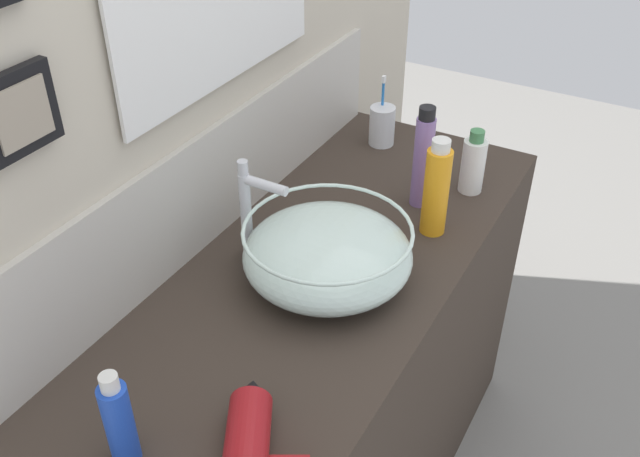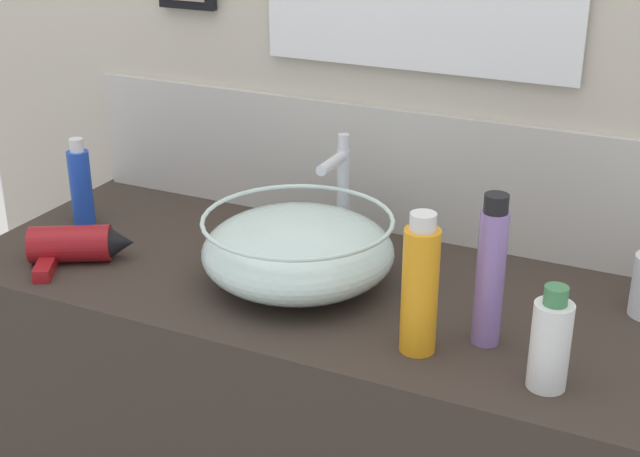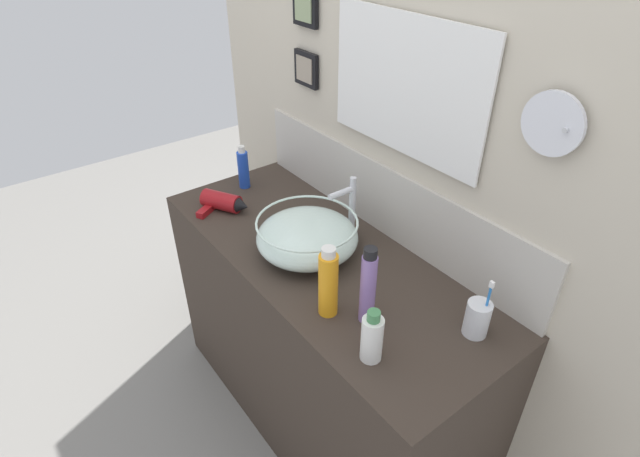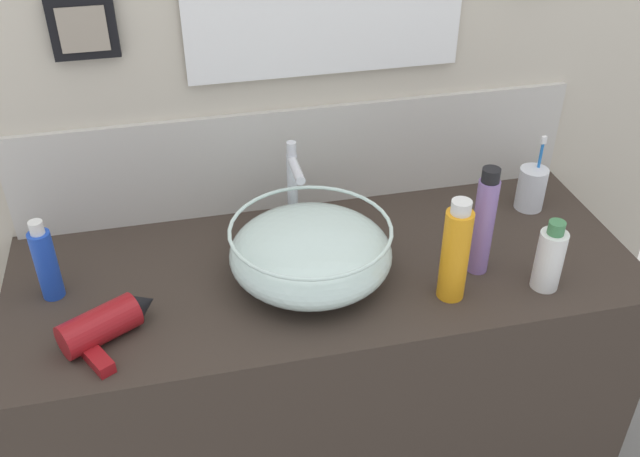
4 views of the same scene
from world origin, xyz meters
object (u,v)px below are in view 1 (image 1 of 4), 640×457
object	(u,v)px
glass_bowl_sink	(328,254)
soap_dispenser	(473,164)
spray_bottle	(436,189)
shampoo_bottle	(423,159)
faucet	(250,204)
hair_drier	(251,432)
toothbrush_cup	(382,125)
lotion_bottle	(119,422)

from	to	relation	value
glass_bowl_sink	soap_dispenser	bearing A→B (deg)	-16.17
glass_bowl_sink	spray_bottle	bearing A→B (deg)	-24.21
glass_bowl_sink	shampoo_bottle	xyz separation A→B (m)	(0.35, -0.05, 0.05)
soap_dispenser	shampoo_bottle	xyz separation A→B (m)	(-0.11, 0.08, 0.05)
faucet	spray_bottle	distance (m)	0.40
hair_drier	spray_bottle	world-z (taller)	spray_bottle
soap_dispenser	shampoo_bottle	size ratio (longest dim) A/B	0.65
toothbrush_cup	shampoo_bottle	distance (m)	0.31
glass_bowl_sink	shampoo_bottle	bearing A→B (deg)	-8.19
glass_bowl_sink	toothbrush_cup	xyz separation A→B (m)	(0.57, 0.15, -0.01)
faucet	glass_bowl_sink	bearing A→B (deg)	-90.00
shampoo_bottle	glass_bowl_sink	bearing A→B (deg)	171.81
lotion_bottle	spray_bottle	size ratio (longest dim) A/B	0.80
shampoo_bottle	faucet	bearing A→B (deg)	146.96
toothbrush_cup	spray_bottle	xyz separation A→B (m)	(-0.31, -0.27, 0.05)
lotion_bottle	shampoo_bottle	world-z (taller)	shampoo_bottle
faucet	lotion_bottle	world-z (taller)	faucet
faucet	shampoo_bottle	size ratio (longest dim) A/B	0.90
glass_bowl_sink	faucet	world-z (taller)	faucet
lotion_bottle	shampoo_bottle	bearing A→B (deg)	-7.32
hair_drier	shampoo_bottle	world-z (taller)	shampoo_bottle
hair_drier	shampoo_bottle	bearing A→B (deg)	3.08
spray_bottle	shampoo_bottle	size ratio (longest dim) A/B	0.92
lotion_bottle	shampoo_bottle	xyz separation A→B (m)	(0.88, -0.11, 0.04)
hair_drier	spray_bottle	size ratio (longest dim) A/B	0.87
lotion_bottle	spray_bottle	world-z (taller)	spray_bottle
toothbrush_cup	spray_bottle	bearing A→B (deg)	-138.77
faucet	spray_bottle	size ratio (longest dim) A/B	0.98
glass_bowl_sink	hair_drier	bearing A→B (deg)	-167.43
faucet	shampoo_bottle	bearing A→B (deg)	-33.04
glass_bowl_sink	shampoo_bottle	size ratio (longest dim) A/B	1.37
lotion_bottle	glass_bowl_sink	bearing A→B (deg)	-6.73
hair_drier	toothbrush_cup	bearing A→B (deg)	13.84
toothbrush_cup	spray_bottle	size ratio (longest dim) A/B	0.82
glass_bowl_sink	shampoo_bottle	world-z (taller)	shampoo_bottle
lotion_bottle	faucet	bearing A→B (deg)	12.56
toothbrush_cup	soap_dispenser	size ratio (longest dim) A/B	1.17
faucet	soap_dispenser	distance (m)	0.56
glass_bowl_sink	spray_bottle	size ratio (longest dim) A/B	1.49
hair_drier	faucet	bearing A→B (deg)	33.28
glass_bowl_sink	faucet	bearing A→B (deg)	90.00
spray_bottle	soap_dispenser	bearing A→B (deg)	-4.57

